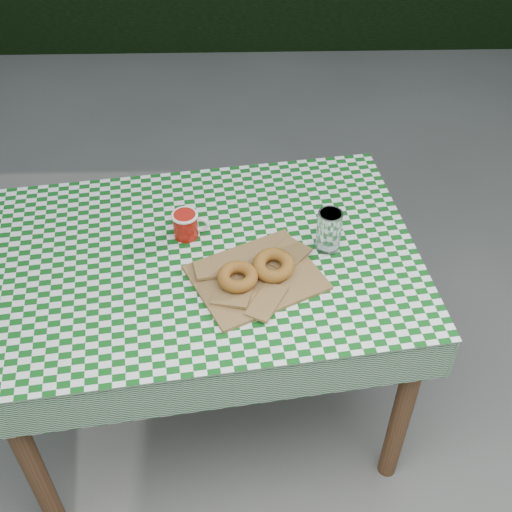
{
  "coord_description": "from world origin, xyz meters",
  "views": [
    {
      "loc": [
        0.07,
        -1.23,
        2.08
      ],
      "look_at": [
        0.1,
        0.1,
        0.79
      ],
      "focal_mm": 46.63,
      "sensor_mm": 36.0,
      "label": 1
    }
  ],
  "objects_px": {
    "paper_bag": "(256,277)",
    "drinking_glass": "(329,231)",
    "table": "(210,341)",
    "coffee_mug": "(185,225)"
  },
  "relations": [
    {
      "from": "paper_bag",
      "to": "drinking_glass",
      "type": "relative_size",
      "value": 2.6
    },
    {
      "from": "table",
      "to": "paper_bag",
      "type": "distance_m",
      "value": 0.43
    },
    {
      "from": "coffee_mug",
      "to": "drinking_glass",
      "type": "bearing_deg",
      "value": -8.17
    },
    {
      "from": "table",
      "to": "coffee_mug",
      "type": "distance_m",
      "value": 0.43
    },
    {
      "from": "coffee_mug",
      "to": "paper_bag",
      "type": "bearing_deg",
      "value": -42.15
    },
    {
      "from": "paper_bag",
      "to": "drinking_glass",
      "type": "xyz_separation_m",
      "value": [
        0.21,
        0.12,
        0.06
      ]
    },
    {
      "from": "table",
      "to": "coffee_mug",
      "type": "height_order",
      "value": "coffee_mug"
    },
    {
      "from": "paper_bag",
      "to": "coffee_mug",
      "type": "height_order",
      "value": "coffee_mug"
    },
    {
      "from": "paper_bag",
      "to": "drinking_glass",
      "type": "distance_m",
      "value": 0.25
    },
    {
      "from": "table",
      "to": "paper_bag",
      "type": "height_order",
      "value": "paper_bag"
    }
  ]
}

